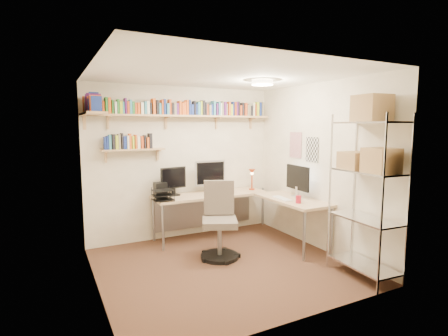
% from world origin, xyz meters
% --- Properties ---
extents(ground, '(3.20, 3.20, 0.00)m').
position_xyz_m(ground, '(0.00, 0.00, 0.00)').
color(ground, '#412A1B').
rests_on(ground, ground).
extents(room_shell, '(3.24, 3.04, 2.52)m').
position_xyz_m(room_shell, '(0.00, 0.00, 1.55)').
color(room_shell, beige).
rests_on(room_shell, ground).
extents(wall_shelves, '(3.12, 1.09, 0.80)m').
position_xyz_m(wall_shelves, '(-0.40, 1.30, 2.03)').
color(wall_shelves, tan).
rests_on(wall_shelves, ground).
extents(corner_desk, '(2.28, 1.89, 1.28)m').
position_xyz_m(corner_desk, '(0.49, 0.94, 0.73)').
color(corner_desk, beige).
rests_on(corner_desk, ground).
extents(office_chair, '(0.63, 0.64, 1.08)m').
position_xyz_m(office_chair, '(0.09, 0.33, 0.45)').
color(office_chair, black).
rests_on(office_chair, ground).
extents(wire_rack, '(0.49, 0.90, 2.22)m').
position_xyz_m(wire_rack, '(1.36, -1.11, 1.52)').
color(wire_rack, silver).
rests_on(wire_rack, ground).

